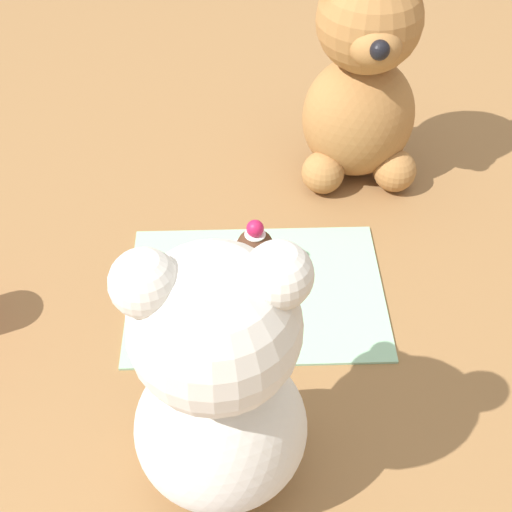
% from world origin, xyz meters
% --- Properties ---
extents(ground_plane, '(4.00, 4.00, 0.00)m').
position_xyz_m(ground_plane, '(0.00, 0.00, 0.00)').
color(ground_plane, olive).
extents(knitted_placemat, '(0.28, 0.20, 0.01)m').
position_xyz_m(knitted_placemat, '(0.00, 0.00, 0.00)').
color(knitted_placemat, '#8EBC99').
rests_on(knitted_placemat, ground_plane).
extents(teddy_bear_cream, '(0.14, 0.14, 0.27)m').
position_xyz_m(teddy_bear_cream, '(0.03, 0.22, 0.13)').
color(teddy_bear_cream, silver).
rests_on(teddy_bear_cream, ground_plane).
extents(teddy_bear_tan, '(0.14, 0.14, 0.28)m').
position_xyz_m(teddy_bear_tan, '(-0.13, -0.22, 0.13)').
color(teddy_bear_tan, '#A3703D').
rests_on(teddy_bear_tan, ground_plane).
extents(cupcake_near_cream_bear, '(0.05, 0.05, 0.07)m').
position_xyz_m(cupcake_near_cream_bear, '(0.08, 0.02, 0.03)').
color(cupcake_near_cream_bear, brown).
rests_on(cupcake_near_cream_bear, knitted_placemat).
extents(saucer_plate, '(0.09, 0.09, 0.01)m').
position_xyz_m(saucer_plate, '(-0.00, -0.03, 0.01)').
color(saucer_plate, white).
rests_on(saucer_plate, knitted_placemat).
extents(cupcake_near_tan_bear, '(0.04, 0.04, 0.06)m').
position_xyz_m(cupcake_near_tan_bear, '(-0.00, -0.03, 0.03)').
color(cupcake_near_tan_bear, brown).
rests_on(cupcake_near_tan_bear, saucer_plate).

